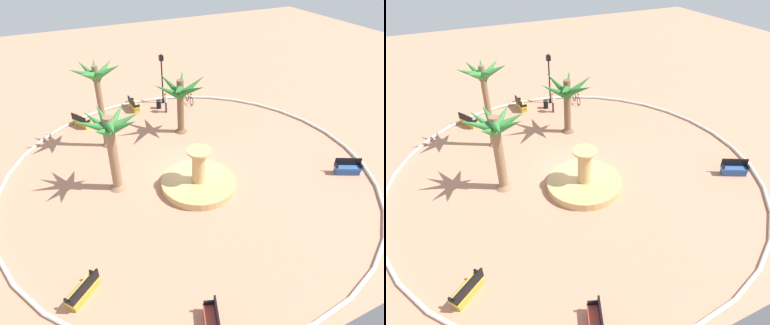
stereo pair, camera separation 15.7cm
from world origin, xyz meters
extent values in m
plane|color=tan|center=(0.00, 0.00, 0.00)|extent=(80.00, 80.00, 0.00)
torus|color=silver|center=(0.00, 0.00, 0.10)|extent=(22.58, 22.58, 0.20)
cylinder|color=tan|center=(0.15, 1.56, 0.23)|extent=(4.40, 4.40, 0.45)
cylinder|color=#236093|center=(0.15, 1.56, 0.19)|extent=(3.87, 3.87, 0.34)
cylinder|color=tan|center=(0.15, 1.56, 1.44)|extent=(0.79, 0.79, 1.99)
cylinder|color=#E0B370|center=(0.15, 1.56, 2.50)|extent=(1.41, 1.41, 0.12)
cylinder|color=brown|center=(3.89, -5.32, 2.85)|extent=(0.39, 0.39, 5.70)
cone|color=brown|center=(3.89, -5.32, 0.25)|extent=(0.74, 0.74, 0.50)
cone|color=#337F38|center=(4.66, -5.31, 5.36)|extent=(1.76, 0.58, 1.19)
cone|color=#337F38|center=(4.43, -4.76, 5.38)|extent=(1.62, 1.66, 1.15)
cone|color=#337F38|center=(3.77, -4.55, 5.40)|extent=(0.84, 1.83, 1.13)
cone|color=#337F38|center=(3.17, -5.06, 5.37)|extent=(1.84, 1.12, 1.16)
cone|color=#337F38|center=(3.28, -5.71, 5.29)|extent=(1.76, 1.39, 1.31)
cone|color=#337F38|center=(3.77, -6.03, 5.28)|extent=(0.84, 1.80, 1.32)
cone|color=#337F38|center=(4.27, -5.96, 5.31)|extent=(1.36, 1.79, 1.27)
cylinder|color=brown|center=(-1.60, -4.88, 2.01)|extent=(0.50, 0.50, 4.02)
cone|color=brown|center=(-1.60, -4.88, 0.25)|extent=(0.95, 0.95, 0.50)
cone|color=#28702D|center=(-0.64, -4.84, 3.44)|extent=(2.22, 0.64, 1.64)
cone|color=#28702D|center=(-1.03, -3.96, 3.71)|extent=(1.69, 2.25, 1.16)
cone|color=#28702D|center=(-2.07, -3.98, 3.55)|extent=(1.55, 2.27, 1.45)
cone|color=#28702D|center=(-2.56, -4.91, 3.46)|extent=(2.23, 0.63, 1.62)
cone|color=#28702D|center=(-2.07, -5.73, 3.46)|extent=(1.57, 2.21, 1.60)
cone|color=#28702D|center=(-1.19, -5.78, 3.50)|extent=(1.43, 2.27, 1.54)
cylinder|color=#8E6B4C|center=(4.47, -0.36, 2.32)|extent=(0.55, 0.55, 4.64)
cone|color=#8E6B4C|center=(4.47, -0.36, 0.25)|extent=(1.05, 1.05, 0.50)
cone|color=#337F38|center=(5.27, -0.46, 4.29)|extent=(1.90, 0.78, 1.22)
cone|color=#337F38|center=(4.93, 0.25, 4.20)|extent=(1.53, 1.79, 1.37)
cone|color=#337F38|center=(4.52, 0.49, 4.42)|extent=(0.67, 1.88, 0.99)
cone|color=#337F38|center=(3.87, 0.16, 4.25)|extent=(1.75, 1.63, 1.28)
cone|color=#337F38|center=(3.66, -0.28, 4.29)|extent=(1.90, 0.76, 1.21)
cone|color=#337F38|center=(3.91, -0.93, 4.26)|extent=(1.69, 1.70, 1.26)
cone|color=#337F38|center=(4.58, -1.19, 4.33)|extent=(0.80, 1.91, 1.13)
cone|color=#337F38|center=(4.97, -0.96, 4.22)|extent=(1.60, 1.75, 1.33)
cube|color=gold|center=(0.41, -10.00, 0.45)|extent=(0.57, 1.62, 0.12)
cube|color=black|center=(0.62, -9.99, 0.75)|extent=(0.15, 1.60, 0.50)
cube|color=gold|center=(0.41, -10.00, 0.20)|extent=(0.52, 1.49, 0.39)
cube|color=black|center=(0.45, -10.75, 0.59)|extent=(0.45, 0.10, 0.24)
cube|color=black|center=(0.38, -9.25, 0.59)|extent=(0.45, 0.10, 0.24)
cube|color=#335BA8|center=(-8.77, 4.40, 0.45)|extent=(1.65, 1.16, 0.12)
cube|color=black|center=(-8.86, 4.22, 0.75)|extent=(1.47, 0.79, 0.50)
cube|color=#2B4E8F|center=(-8.77, 4.40, 0.20)|extent=(1.52, 1.07, 0.39)
cube|color=black|center=(-9.44, 4.74, 0.59)|extent=(0.27, 0.44, 0.24)
cube|color=black|center=(-8.10, 4.07, 0.59)|extent=(0.27, 0.44, 0.24)
cube|color=gold|center=(7.70, 6.05, 0.45)|extent=(1.57, 1.38, 0.12)
cube|color=black|center=(7.57, 6.22, 0.75)|extent=(1.31, 1.05, 0.50)
cube|color=gold|center=(7.70, 6.05, 0.20)|extent=(1.44, 1.27, 0.39)
cube|color=black|center=(8.29, 6.52, 0.59)|extent=(0.34, 0.40, 0.24)
cube|color=black|center=(7.11, 5.59, 0.59)|extent=(0.34, 0.40, 0.24)
cube|color=gold|center=(4.93, -8.93, 0.45)|extent=(1.21, 1.64, 0.12)
cube|color=black|center=(5.12, -8.83, 0.75)|extent=(0.84, 1.44, 0.50)
cube|color=gold|center=(4.93, -8.93, 0.20)|extent=(1.11, 1.51, 0.39)
cube|color=black|center=(5.30, -9.59, 0.59)|extent=(0.43, 0.29, 0.24)
cube|color=black|center=(4.57, -8.27, 0.59)|extent=(0.43, 0.29, 0.24)
cube|color=#B73D33|center=(3.59, 9.61, 0.45)|extent=(1.03, 1.67, 0.12)
cube|color=black|center=(3.40, 9.68, 0.75)|extent=(0.64, 1.53, 0.50)
cube|color=black|center=(3.33, 8.91, 0.59)|extent=(0.45, 0.23, 0.24)
cylinder|color=black|center=(-2.26, -10.18, 1.85)|extent=(0.12, 0.12, 3.70)
cylinder|color=black|center=(-2.26, -10.18, 0.15)|extent=(0.28, 0.28, 0.30)
cube|color=black|center=(-2.26, -10.18, 3.92)|extent=(0.32, 0.32, 0.44)
sphere|color=#F2EDCC|center=(-2.26, -10.18, 3.92)|extent=(0.22, 0.22, 0.22)
cone|color=black|center=(-2.26, -10.18, 4.20)|extent=(0.20, 0.20, 0.18)
cylinder|color=black|center=(-1.53, -9.33, 0.35)|extent=(0.40, 0.40, 0.70)
torus|color=#4C4C51|center=(-1.53, -9.33, 0.70)|extent=(0.46, 0.46, 0.06)
torus|color=black|center=(-4.34, -9.69, 0.36)|extent=(0.10, 0.72, 0.72)
torus|color=black|center=(-4.29, -8.69, 0.36)|extent=(0.10, 0.72, 0.72)
cylinder|color=#B21919|center=(-4.31, -9.19, 0.59)|extent=(0.10, 0.95, 0.05)
cylinder|color=#B21919|center=(-4.30, -8.84, 0.74)|extent=(0.04, 0.04, 0.30)
cube|color=black|center=(-4.30, -8.84, 0.91)|extent=(0.11, 0.20, 0.06)
cylinder|color=#B21919|center=(-4.34, -9.64, 0.73)|extent=(0.44, 0.05, 0.03)
cylinder|color=#33333D|center=(-1.84, -8.49, 0.46)|extent=(0.14, 0.14, 0.91)
cylinder|color=#33333D|center=(-1.81, -8.31, 0.46)|extent=(0.14, 0.14, 0.91)
cube|color=white|center=(-1.82, -8.40, 1.19)|extent=(0.26, 0.37, 0.56)
sphere|color=#9E7051|center=(-1.82, -8.40, 1.59)|extent=(0.22, 0.22, 0.22)
cylinder|color=white|center=(-1.87, -8.62, 1.19)|extent=(0.09, 0.09, 0.53)
cylinder|color=white|center=(-1.78, -8.18, 1.19)|extent=(0.09, 0.09, 0.53)
camera|label=1|loc=(7.29, 15.63, 12.72)|focal=31.85mm
camera|label=2|loc=(7.15, 15.70, 12.72)|focal=31.85mm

